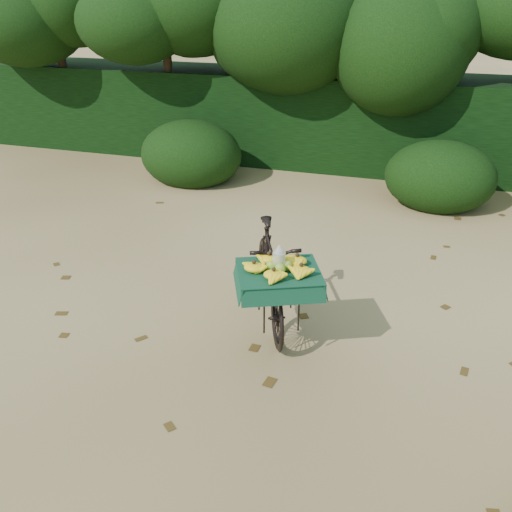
% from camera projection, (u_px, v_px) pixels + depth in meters
% --- Properties ---
extents(ground, '(80.00, 80.00, 0.00)m').
position_uv_depth(ground, '(288.00, 325.00, 5.97)').
color(ground, tan).
rests_on(ground, ground).
extents(vendor_bicycle, '(1.33, 1.94, 1.10)m').
position_uv_depth(vendor_bicycle, '(270.00, 275.00, 5.83)').
color(vendor_bicycle, black).
rests_on(vendor_bicycle, ground).
extents(hedge_backdrop, '(26.00, 1.80, 1.80)m').
position_uv_depth(hedge_backdrop, '(366.00, 122.00, 10.96)').
color(hedge_backdrop, black).
rests_on(hedge_backdrop, ground).
extents(tree_row, '(14.50, 2.00, 4.00)m').
position_uv_depth(tree_row, '(331.00, 68.00, 9.96)').
color(tree_row, black).
rests_on(tree_row, ground).
extents(bush_clumps, '(8.80, 1.70, 0.90)m').
position_uv_depth(bush_clumps, '(379.00, 174.00, 9.31)').
color(bush_clumps, black).
rests_on(bush_clumps, ground).
extents(leaf_litter, '(7.00, 7.30, 0.01)m').
position_uv_depth(leaf_litter, '(301.00, 296.00, 6.53)').
color(leaf_litter, '#473312').
rests_on(leaf_litter, ground).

